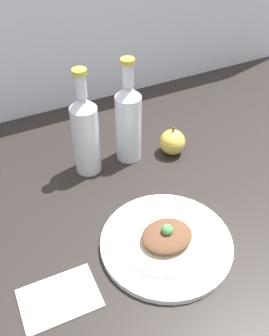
# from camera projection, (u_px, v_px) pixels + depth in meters

# --- Properties ---
(ground_plane) EXTENTS (1.80, 1.10, 0.04)m
(ground_plane) POSITION_uv_depth(u_px,v_px,m) (151.00, 206.00, 1.01)
(ground_plane) COLOR black
(plate) EXTENTS (0.30, 0.30, 0.02)m
(plate) POSITION_uv_depth(u_px,v_px,m) (166.00, 243.00, 0.88)
(plate) COLOR white
(plate) RESTS_ON ground_plane
(plated_food) EXTENTS (0.20, 0.20, 0.05)m
(plated_food) POSITION_uv_depth(u_px,v_px,m) (167.00, 237.00, 0.87)
(plated_food) COLOR beige
(plated_food) RESTS_ON plate
(cider_bottle_left) EXTENTS (0.07, 0.07, 0.30)m
(cider_bottle_left) POSITION_uv_depth(u_px,v_px,m) (85.00, 133.00, 1.01)
(cider_bottle_left) COLOR silver
(cider_bottle_left) RESTS_ON ground_plane
(cider_bottle_right) EXTENTS (0.07, 0.07, 0.30)m
(cider_bottle_right) POSITION_uv_depth(u_px,v_px,m) (128.00, 121.00, 1.05)
(cider_bottle_right) COLOR silver
(cider_bottle_right) RESTS_ON ground_plane
(apple) EXTENTS (0.07, 0.07, 0.09)m
(apple) POSITION_uv_depth(u_px,v_px,m) (172.00, 142.00, 1.12)
(apple) COLOR gold
(apple) RESTS_ON ground_plane
(napkin) EXTENTS (0.16, 0.11, 0.01)m
(napkin) POSITION_uv_depth(u_px,v_px,m) (59.00, 298.00, 0.78)
(napkin) COLOR white
(napkin) RESTS_ON ground_plane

